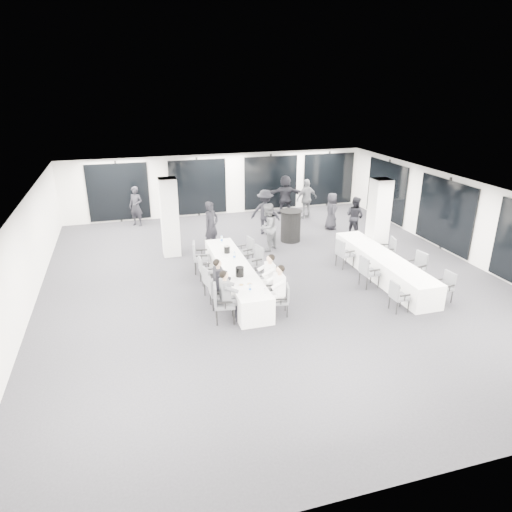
% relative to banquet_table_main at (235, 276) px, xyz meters
% --- Properties ---
extents(room, '(14.04, 16.04, 2.84)m').
position_rel_banquet_table_main_xyz_m(room, '(2.16, 1.32, 1.01)').
color(room, '#232428').
rests_on(room, ground).
extents(column_left, '(0.60, 0.60, 2.80)m').
position_rel_banquet_table_main_xyz_m(column_left, '(-1.52, 3.41, 1.02)').
color(column_left, silver).
rests_on(column_left, floor).
extents(column_right, '(0.60, 0.60, 2.80)m').
position_rel_banquet_table_main_xyz_m(column_right, '(5.48, 1.21, 1.02)').
color(column_right, silver).
rests_on(column_right, floor).
extents(banquet_table_main, '(0.90, 5.00, 0.75)m').
position_rel_banquet_table_main_xyz_m(banquet_table_main, '(0.00, 0.00, 0.00)').
color(banquet_table_main, white).
rests_on(banquet_table_main, floor).
extents(banquet_table_side, '(0.90, 5.00, 0.75)m').
position_rel_banquet_table_main_xyz_m(banquet_table_side, '(4.71, -0.56, 0.00)').
color(banquet_table_side, white).
rests_on(banquet_table_side, floor).
extents(cocktail_table, '(0.88, 0.88, 1.23)m').
position_rel_banquet_table_main_xyz_m(cocktail_table, '(3.13, 3.61, 0.25)').
color(cocktail_table, black).
rests_on(cocktail_table, floor).
extents(chair_main_left_near, '(0.60, 0.64, 1.04)m').
position_rel_banquet_table_main_xyz_m(chair_main_left_near, '(-0.84, -1.91, 0.22)').
color(chair_main_left_near, '#505257').
rests_on(chair_main_left_near, floor).
extents(chair_main_left_second, '(0.45, 0.51, 0.89)m').
position_rel_banquet_table_main_xyz_m(chair_main_left_second, '(-0.83, -1.09, 0.13)').
color(chair_main_left_second, '#505257').
rests_on(chair_main_left_second, floor).
extents(chair_main_left_mid, '(0.57, 0.59, 0.94)m').
position_rel_banquet_table_main_xyz_m(chair_main_left_mid, '(-0.83, -0.44, 0.16)').
color(chair_main_left_mid, '#505257').
rests_on(chair_main_left_mid, floor).
extents(chair_main_left_fourth, '(0.45, 0.50, 0.87)m').
position_rel_banquet_table_main_xyz_m(chair_main_left_fourth, '(-0.83, 0.55, 0.12)').
color(chair_main_left_fourth, '#505257').
rests_on(chair_main_left_fourth, floor).
extents(chair_main_left_far, '(0.61, 0.65, 1.04)m').
position_rel_banquet_table_main_xyz_m(chair_main_left_far, '(-0.84, 1.51, 0.22)').
color(chair_main_left_far, '#505257').
rests_on(chair_main_left_far, floor).
extents(chair_main_right_near, '(0.51, 0.54, 0.86)m').
position_rel_banquet_table_main_xyz_m(chair_main_right_near, '(0.82, -1.99, 0.12)').
color(chair_main_right_near, '#505257').
rests_on(chair_main_right_near, floor).
extents(chair_main_right_second, '(0.55, 0.58, 0.93)m').
position_rel_banquet_table_main_xyz_m(chair_main_right_second, '(0.83, -1.17, 0.15)').
color(chair_main_right_second, '#505257').
rests_on(chair_main_right_second, floor).
extents(chair_main_right_mid, '(0.45, 0.50, 0.88)m').
position_rel_banquet_table_main_xyz_m(chair_main_right_mid, '(0.83, -0.39, 0.12)').
color(chair_main_right_mid, '#505257').
rests_on(chair_main_right_mid, floor).
extents(chair_main_right_fourth, '(0.61, 0.64, 1.01)m').
position_rel_banquet_table_main_xyz_m(chair_main_right_fourth, '(0.84, 0.69, 0.20)').
color(chair_main_right_fourth, '#505257').
rests_on(chair_main_right_fourth, floor).
extents(chair_main_right_far, '(0.57, 0.60, 0.96)m').
position_rel_banquet_table_main_xyz_m(chair_main_right_far, '(0.83, 1.71, 0.17)').
color(chair_main_right_far, '#505257').
rests_on(chair_main_right_far, floor).
extents(chair_side_left_near, '(0.45, 0.50, 0.87)m').
position_rel_banquet_table_main_xyz_m(chair_side_left_near, '(3.88, -2.69, 0.12)').
color(chair_side_left_near, '#505257').
rests_on(chair_side_left_near, floor).
extents(chair_side_left_mid, '(0.52, 0.58, 0.98)m').
position_rel_banquet_table_main_xyz_m(chair_side_left_mid, '(3.87, -1.06, 0.18)').
color(chair_side_left_mid, '#505257').
rests_on(chair_side_left_mid, floor).
extents(chair_side_left_far, '(0.57, 0.60, 0.98)m').
position_rel_banquet_table_main_xyz_m(chair_side_left_far, '(3.87, 0.57, 0.18)').
color(chair_side_left_far, '#505257').
rests_on(chair_side_left_far, floor).
extents(chair_side_right_near, '(0.49, 0.53, 0.88)m').
position_rel_banquet_table_main_xyz_m(chair_side_right_near, '(5.54, -2.53, 0.13)').
color(chair_side_right_near, '#505257').
rests_on(chair_side_right_near, floor).
extents(chair_side_right_mid, '(0.57, 0.61, 0.98)m').
position_rel_banquet_table_main_xyz_m(chair_side_right_mid, '(5.54, -1.17, 0.18)').
color(chair_side_right_mid, '#505257').
rests_on(chair_side_right_mid, floor).
extents(chair_side_right_far, '(0.55, 0.58, 0.93)m').
position_rel_banquet_table_main_xyz_m(chair_side_right_far, '(5.54, 0.47, 0.15)').
color(chair_side_right_far, '#505257').
rests_on(chair_side_right_far, floor).
extents(seated_guest_a, '(0.50, 0.38, 1.44)m').
position_rel_banquet_table_main_xyz_m(seated_guest_a, '(-0.67, -1.92, 0.44)').
color(seated_guest_a, '#56595E').
rests_on(seated_guest_a, floor).
extents(seated_guest_b, '(0.50, 0.38, 1.44)m').
position_rel_banquet_table_main_xyz_m(seated_guest_b, '(-0.67, -1.09, 0.44)').
color(seated_guest_b, black).
rests_on(seated_guest_b, floor).
extents(seated_guest_c, '(0.50, 0.38, 1.44)m').
position_rel_banquet_table_main_xyz_m(seated_guest_c, '(0.67, -1.97, 0.44)').
color(seated_guest_c, white).
rests_on(seated_guest_c, floor).
extents(seated_guest_d, '(0.50, 0.38, 1.44)m').
position_rel_banquet_table_main_xyz_m(seated_guest_d, '(0.67, -1.15, 0.44)').
color(seated_guest_d, white).
rests_on(seated_guest_d, floor).
extents(standing_guest_a, '(0.97, 0.94, 2.07)m').
position_rel_banquet_table_main_xyz_m(standing_guest_a, '(-0.02, 3.53, 0.66)').
color(standing_guest_a, black).
rests_on(standing_guest_a, floor).
extents(standing_guest_b, '(1.12, 1.10, 2.02)m').
position_rel_banquet_table_main_xyz_m(standing_guest_b, '(1.94, 2.87, 0.64)').
color(standing_guest_b, '#56595E').
rests_on(standing_guest_b, floor).
extents(standing_guest_c, '(1.51, 1.26, 2.08)m').
position_rel_banquet_table_main_xyz_m(standing_guest_c, '(2.44, 4.76, 0.66)').
color(standing_guest_c, black).
rests_on(standing_guest_c, floor).
extents(standing_guest_d, '(1.31, 0.90, 2.03)m').
position_rel_banquet_table_main_xyz_m(standing_guest_d, '(4.92, 6.41, 0.64)').
color(standing_guest_d, '#56595E').
rests_on(standing_guest_d, floor).
extents(standing_guest_e, '(0.66, 0.92, 1.75)m').
position_rel_banquet_table_main_xyz_m(standing_guest_e, '(5.32, 4.61, 0.50)').
color(standing_guest_e, black).
rests_on(standing_guest_e, floor).
extents(standing_guest_f, '(2.01, 1.10, 2.07)m').
position_rel_banquet_table_main_xyz_m(standing_guest_f, '(4.25, 7.39, 0.66)').
color(standing_guest_f, black).
rests_on(standing_guest_f, floor).
extents(standing_guest_g, '(0.91, 0.87, 1.94)m').
position_rel_banquet_table_main_xyz_m(standing_guest_g, '(-2.55, 7.41, 0.59)').
color(standing_guest_g, black).
rests_on(standing_guest_g, floor).
extents(standing_guest_h, '(0.89, 1.04, 1.84)m').
position_rel_banquet_table_main_xyz_m(standing_guest_h, '(5.82, 3.50, 0.54)').
color(standing_guest_h, black).
rests_on(standing_guest_h, floor).
extents(ice_bucket_near, '(0.24, 0.24, 0.27)m').
position_rel_banquet_table_main_xyz_m(ice_bucket_near, '(-0.07, -0.85, 0.51)').
color(ice_bucket_near, black).
rests_on(ice_bucket_near, banquet_table_main).
extents(ice_bucket_far, '(0.20, 0.20, 0.23)m').
position_rel_banquet_table_main_xyz_m(ice_bucket_far, '(0.01, 1.08, 0.49)').
color(ice_bucket_far, black).
rests_on(ice_bucket_far, banquet_table_main).
extents(water_bottle_a, '(0.07, 0.07, 0.21)m').
position_rel_banquet_table_main_xyz_m(water_bottle_a, '(-0.06, -1.89, 0.48)').
color(water_bottle_a, silver).
rests_on(water_bottle_a, banquet_table_main).
extents(water_bottle_b, '(0.07, 0.07, 0.23)m').
position_rel_banquet_table_main_xyz_m(water_bottle_b, '(0.10, 0.46, 0.49)').
color(water_bottle_b, silver).
rests_on(water_bottle_b, banquet_table_main).
extents(water_bottle_c, '(0.08, 0.08, 0.24)m').
position_rel_banquet_table_main_xyz_m(water_bottle_c, '(0.06, 2.10, 0.49)').
color(water_bottle_c, silver).
rests_on(water_bottle_c, banquet_table_main).
extents(plate_a, '(0.20, 0.20, 0.03)m').
position_rel_banquet_table_main_xyz_m(plate_a, '(-0.18, -1.45, 0.39)').
color(plate_a, white).
rests_on(plate_a, banquet_table_main).
extents(plate_b, '(0.20, 0.20, 0.03)m').
position_rel_banquet_table_main_xyz_m(plate_b, '(0.05, -1.45, 0.39)').
color(plate_b, white).
rests_on(plate_b, banquet_table_main).
extents(plate_c, '(0.19, 0.19, 0.03)m').
position_rel_banquet_table_main_xyz_m(plate_c, '(0.05, -0.48, 0.39)').
color(plate_c, white).
rests_on(plate_c, banquet_table_main).
extents(wine_glass, '(0.07, 0.07, 0.18)m').
position_rel_banquet_table_main_xyz_m(wine_glass, '(0.29, -2.11, 0.51)').
color(wine_glass, silver).
rests_on(wine_glass, banquet_table_main).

